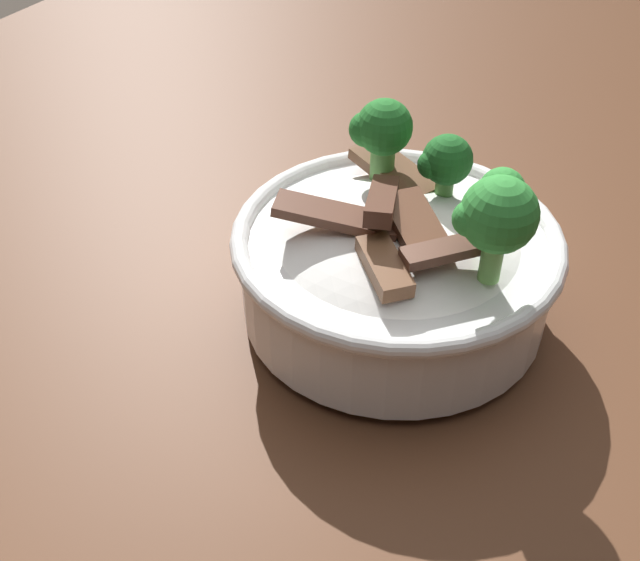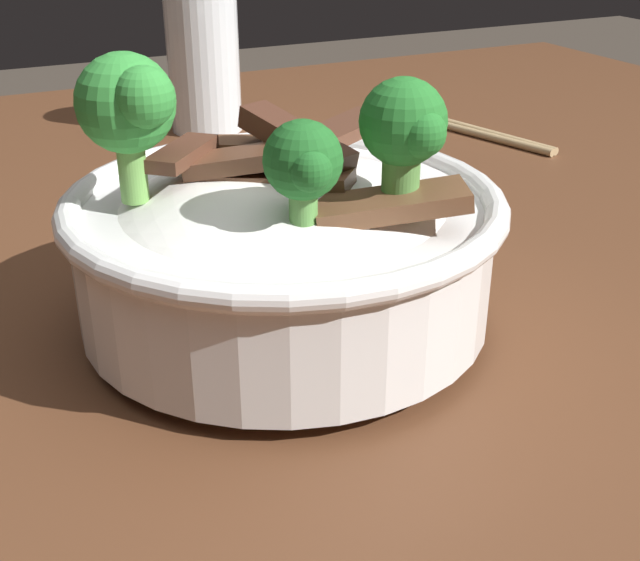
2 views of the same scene
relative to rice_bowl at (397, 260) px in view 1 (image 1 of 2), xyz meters
name	(u,v)px [view 1 (image 1 of 2)]	position (x,y,z in m)	size (l,w,h in m)	color
dining_table	(357,255)	(0.15, 0.10, -0.14)	(1.47, 1.10, 0.81)	#56331E
rice_bowl	(397,260)	(0.00, 0.00, 0.00)	(0.21, 0.21, 0.14)	white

